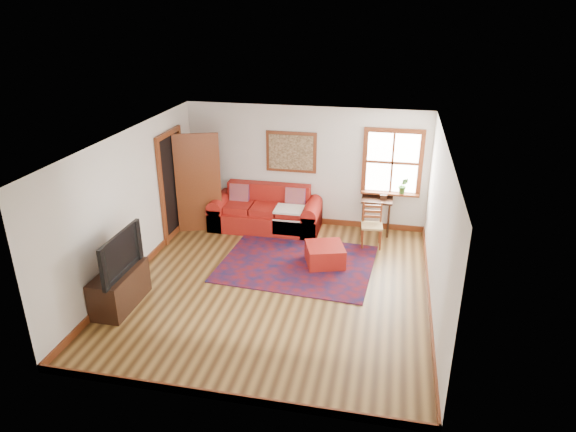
% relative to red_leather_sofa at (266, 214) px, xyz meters
% --- Properties ---
extents(ground, '(5.50, 5.50, 0.00)m').
position_rel_red_leather_sofa_xyz_m(ground, '(0.74, -2.31, -0.29)').
color(ground, '#482D13').
rests_on(ground, ground).
extents(room_envelope, '(5.04, 5.54, 2.52)m').
position_rel_red_leather_sofa_xyz_m(room_envelope, '(0.74, -2.30, 1.36)').
color(room_envelope, silver).
rests_on(room_envelope, ground).
extents(window, '(1.18, 0.20, 1.38)m').
position_rel_red_leather_sofa_xyz_m(window, '(2.53, 0.39, 1.02)').
color(window, white).
rests_on(window, ground).
extents(doorway, '(0.89, 1.08, 2.14)m').
position_rel_red_leather_sofa_xyz_m(doorway, '(-1.46, -0.53, 0.78)').
color(doorway, black).
rests_on(doorway, ground).
extents(framed_artwork, '(1.05, 0.07, 0.85)m').
position_rel_red_leather_sofa_xyz_m(framed_artwork, '(0.44, 0.40, 1.26)').
color(framed_artwork, brown).
rests_on(framed_artwork, ground).
extents(persian_rug, '(2.82, 2.32, 0.02)m').
position_rel_red_leather_sofa_xyz_m(persian_rug, '(0.94, -1.47, -0.28)').
color(persian_rug, '#5F0D10').
rests_on(persian_rug, ground).
extents(red_leather_sofa, '(2.26, 0.93, 0.88)m').
position_rel_red_leather_sofa_xyz_m(red_leather_sofa, '(0.00, 0.00, 0.00)').
color(red_leather_sofa, '#A21B14').
rests_on(red_leather_sofa, ground).
extents(red_ottoman, '(0.82, 0.82, 0.37)m').
position_rel_red_leather_sofa_xyz_m(red_ottoman, '(1.43, -1.38, -0.11)').
color(red_ottoman, '#A21B14').
rests_on(red_ottoman, ground).
extents(side_table, '(0.62, 0.46, 0.74)m').
position_rel_red_leather_sofa_xyz_m(side_table, '(2.25, 0.21, 0.32)').
color(side_table, '#311A10').
rests_on(side_table, ground).
extents(ladder_back_chair, '(0.43, 0.42, 0.86)m').
position_rel_red_leather_sofa_xyz_m(ladder_back_chair, '(2.20, -0.41, 0.17)').
color(ladder_back_chair, tan).
rests_on(ladder_back_chair, ground).
extents(media_cabinet, '(0.49, 1.09, 0.60)m').
position_rel_red_leather_sofa_xyz_m(media_cabinet, '(-1.50, -3.38, 0.00)').
color(media_cabinet, '#311A10').
rests_on(media_cabinet, ground).
extents(television, '(0.15, 1.16, 0.67)m').
position_rel_red_leather_sofa_xyz_m(television, '(-1.48, -3.41, 0.64)').
color(television, black).
rests_on(television, media_cabinet).
extents(candle_hurricane, '(0.12, 0.12, 0.18)m').
position_rel_red_leather_sofa_xyz_m(candle_hurricane, '(-1.45, -3.00, 0.39)').
color(candle_hurricane, silver).
rests_on(candle_hurricane, media_cabinet).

